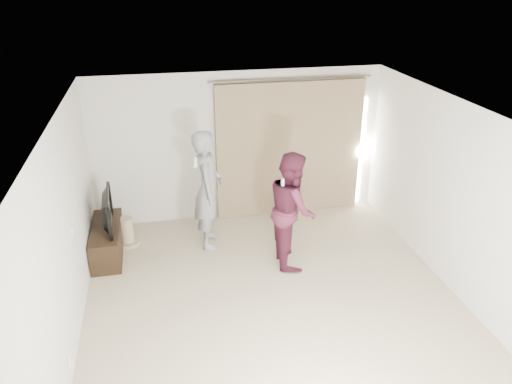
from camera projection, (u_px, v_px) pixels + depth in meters
floor at (275, 304)px, 6.71m from camera, size 5.50×5.50×0.00m
wall_back at (238, 146)px, 8.62m from camera, size 5.00×0.04×2.60m
wall_left at (65, 239)px, 5.71m from camera, size 0.04×5.50×2.60m
ceiling at (278, 117)px, 5.63m from camera, size 5.00×5.50×0.01m
curtain at (290, 149)px, 8.77m from camera, size 2.80×0.11×2.46m
tv_console at (107, 240)px, 7.78m from camera, size 0.44×1.27×0.49m
tv at (103, 211)px, 7.56m from camera, size 0.17×0.96×0.55m
scratching_post at (127, 234)px, 8.06m from camera, size 0.36×0.36×0.48m
person_man at (208, 190)px, 7.78m from camera, size 0.58×0.77×1.93m
person_woman at (292, 209)px, 7.35m from camera, size 0.73×0.90×1.76m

